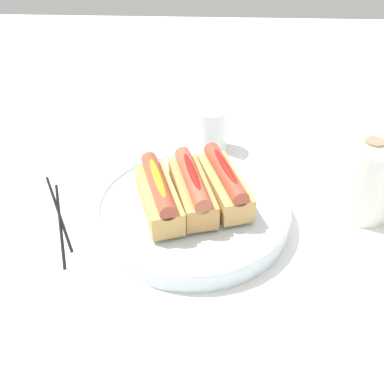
% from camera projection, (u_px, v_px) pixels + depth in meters
% --- Properties ---
extents(ground_plane, '(2.40, 2.40, 0.00)m').
position_uv_depth(ground_plane, '(184.00, 212.00, 0.75)').
color(ground_plane, white).
extents(serving_bowl, '(0.32, 0.32, 0.04)m').
position_uv_depth(serving_bowl, '(192.00, 210.00, 0.73)').
color(serving_bowl, silver).
rests_on(serving_bowl, ground_plane).
extents(hotdog_front, '(0.16, 0.09, 0.06)m').
position_uv_depth(hotdog_front, '(158.00, 194.00, 0.69)').
color(hotdog_front, tan).
rests_on(hotdog_front, serving_bowl).
extents(hotdog_back, '(0.16, 0.09, 0.06)m').
position_uv_depth(hotdog_back, '(192.00, 188.00, 0.70)').
color(hotdog_back, tan).
rests_on(hotdog_back, serving_bowl).
extents(hotdog_side, '(0.16, 0.09, 0.06)m').
position_uv_depth(hotdog_side, '(224.00, 182.00, 0.71)').
color(hotdog_side, tan).
rests_on(hotdog_side, serving_bowl).
extents(water_glass, '(0.07, 0.07, 0.09)m').
position_uv_depth(water_glass, '(211.00, 131.00, 0.90)').
color(water_glass, white).
rests_on(water_glass, ground_plane).
extents(paper_towel_roll, '(0.11, 0.11, 0.13)m').
position_uv_depth(paper_towel_roll, '(365.00, 177.00, 0.72)').
color(paper_towel_roll, white).
rests_on(paper_towel_roll, ground_plane).
extents(chopstick_near, '(0.21, 0.08, 0.01)m').
position_uv_depth(chopstick_near, '(60.00, 222.00, 0.73)').
color(chopstick_near, black).
rests_on(chopstick_near, ground_plane).
extents(chopstick_far, '(0.20, 0.11, 0.01)m').
position_uv_depth(chopstick_far, '(58.00, 210.00, 0.75)').
color(chopstick_far, black).
rests_on(chopstick_far, ground_plane).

